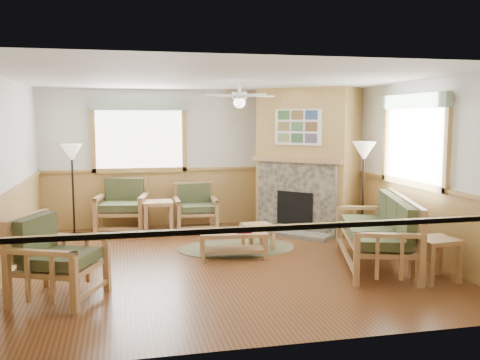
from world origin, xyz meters
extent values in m
cube|color=brown|center=(0.00, 0.00, -0.01)|extent=(6.00, 6.00, 0.01)
cube|color=white|center=(0.00, 0.00, 2.70)|extent=(6.00, 6.00, 0.01)
cube|color=silver|center=(0.00, 3.00, 1.35)|extent=(6.00, 0.02, 2.70)
cube|color=silver|center=(0.00, -3.00, 1.35)|extent=(6.00, 0.02, 2.70)
cube|color=silver|center=(-3.00, 0.00, 1.35)|extent=(0.02, 6.00, 2.70)
cube|color=silver|center=(3.00, 0.00, 1.35)|extent=(0.02, 6.00, 2.70)
cylinder|color=brown|center=(0.37, 0.81, 0.01)|extent=(2.42, 2.42, 0.01)
cube|color=maroon|center=(0.34, 0.19, 0.44)|extent=(0.25, 0.32, 0.03)
cube|color=black|center=(0.04, 0.31, 0.43)|extent=(0.24, 0.30, 0.03)
camera|label=1|loc=(-1.49, -7.64, 2.14)|focal=40.00mm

